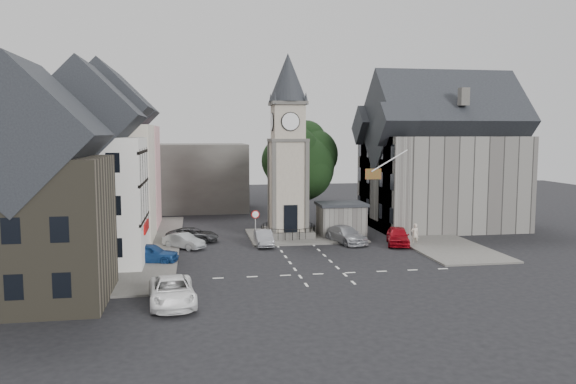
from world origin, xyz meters
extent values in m
plane|color=black|center=(0.00, 0.00, 0.00)|extent=(120.00, 120.00, 0.00)
cube|color=#595651|center=(-12.50, 6.00, 0.07)|extent=(6.00, 30.00, 0.14)
cube|color=#595651|center=(12.00, 8.00, 0.07)|extent=(6.00, 26.00, 0.14)
cube|color=#595651|center=(1.50, 8.00, 0.08)|extent=(10.00, 8.00, 0.16)
cube|color=silver|center=(0.00, -5.50, 0.01)|extent=(20.00, 8.00, 0.01)
cube|color=#4C4944|center=(0.00, 8.00, 0.35)|extent=(4.20, 4.20, 0.70)
torus|color=black|center=(0.00, 8.00, 1.08)|extent=(4.86, 4.86, 0.06)
cube|color=#9F9280|center=(0.00, 8.00, 4.70)|extent=(3.00, 3.00, 8.00)
cube|color=black|center=(0.00, 6.55, 1.90)|extent=(1.20, 0.25, 2.40)
cube|color=#4C4944|center=(0.00, 8.00, 8.70)|extent=(3.30, 3.30, 0.25)
cube|color=#9F9280|center=(0.00, 8.00, 10.30)|extent=(2.70, 2.70, 3.20)
cylinder|color=white|center=(0.00, 6.60, 10.30)|extent=(1.50, 0.12, 1.50)
cube|color=#4C4944|center=(0.00, 8.00, 11.90)|extent=(3.10, 3.10, 0.30)
cone|color=black|center=(0.00, 8.00, 14.15)|extent=(3.40, 3.40, 4.20)
cube|color=#575450|center=(4.80, 7.50, 1.40)|extent=(4.00, 3.00, 2.80)
cube|color=black|center=(4.80, 7.50, 2.95)|extent=(4.30, 3.30, 0.25)
cylinder|color=black|center=(2.00, 13.00, 2.20)|extent=(0.70, 0.70, 4.40)
cylinder|color=black|center=(-3.20, 5.50, 1.25)|extent=(0.10, 0.10, 2.50)
cone|color=#A50C0C|center=(-3.20, 5.40, 2.50)|extent=(0.70, 0.06, 0.70)
cone|color=white|center=(-3.20, 5.38, 2.50)|extent=(0.54, 0.04, 0.54)
cube|color=#DA9896|center=(-15.50, 16.00, 5.00)|extent=(7.50, 7.00, 10.00)
cube|color=beige|center=(-15.50, 8.00, 5.00)|extent=(7.50, 7.00, 10.00)
cube|color=silver|center=(-15.50, 0.00, 4.50)|extent=(7.50, 7.00, 9.00)
cube|color=#433E32|center=(-17.00, -9.00, 4.00)|extent=(8.00, 7.00, 8.00)
cube|color=#4C4944|center=(-12.00, 28.00, 4.00)|extent=(20.00, 10.00, 8.00)
cube|color=#575450|center=(16.00, 11.00, 4.50)|extent=(14.00, 10.00, 9.00)
cube|color=#575450|center=(9.80, 7.50, 4.50)|extent=(1.60, 4.40, 9.00)
cube|color=#575450|center=(9.80, 14.50, 4.50)|extent=(1.60, 4.40, 9.00)
cube|color=#575450|center=(9.20, 10.00, 0.45)|extent=(0.40, 16.00, 0.90)
cylinder|color=white|center=(8.00, 4.00, 7.00)|extent=(3.17, 0.10, 1.89)
plane|color=#B21414|center=(6.60, 4.00, 5.90)|extent=(1.40, 0.00, 1.40)
imported|color=navy|center=(-11.50, -0.34, 0.71)|extent=(4.47, 2.66, 1.42)
imported|color=#A3A7AB|center=(-9.15, 4.41, 0.62)|extent=(3.64, 3.48, 1.23)
imported|color=#323235|center=(-8.46, 7.05, 0.61)|extent=(4.76, 2.95, 1.23)
imported|color=gray|center=(-2.62, 4.50, 0.64)|extent=(1.39, 3.90, 1.28)
imported|color=#A6A8AE|center=(4.41, 4.50, 0.71)|extent=(3.25, 5.26, 1.42)
imported|color=#9D0813|center=(8.50, 3.00, 0.75)|extent=(2.97, 4.74, 1.51)
imported|color=white|center=(-9.50, -10.66, 0.72)|extent=(2.89, 5.42, 1.45)
imported|color=beige|center=(9.92, 2.83, 0.90)|extent=(0.68, 0.47, 1.79)
camera|label=1|loc=(-8.14, -41.10, 9.31)|focal=35.00mm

